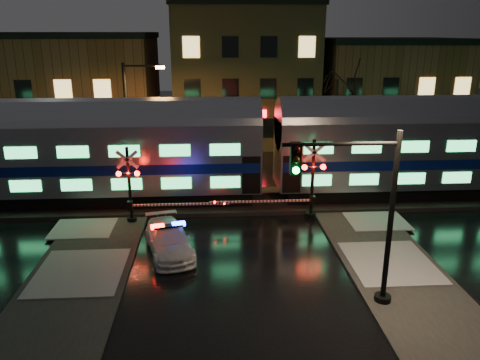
% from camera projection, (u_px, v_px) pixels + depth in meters
% --- Properties ---
extents(ground, '(120.00, 120.00, 0.00)m').
position_uv_depth(ground, '(234.00, 240.00, 22.43)').
color(ground, black).
rests_on(ground, ground).
extents(ballast, '(90.00, 4.20, 0.24)m').
position_uv_depth(ballast, '(230.00, 201.00, 27.15)').
color(ballast, black).
rests_on(ballast, ground).
extents(sidewalk_left, '(4.00, 20.00, 0.12)m').
position_uv_depth(sidewalk_left, '(58.00, 316.00, 16.30)').
color(sidewalk_left, '#2D2D2D').
rests_on(sidewalk_left, ground).
extents(sidewalk_right, '(4.00, 20.00, 0.12)m').
position_uv_depth(sidewalk_right, '(420.00, 302.00, 17.10)').
color(sidewalk_right, '#2D2D2D').
rests_on(sidewalk_right, ground).
extents(building_left, '(14.00, 10.00, 9.00)m').
position_uv_depth(building_left, '(74.00, 91.00, 41.20)').
color(building_left, brown).
rests_on(building_left, ground).
extents(building_mid, '(12.00, 11.00, 11.50)m').
position_uv_depth(building_mid, '(243.00, 76.00, 42.21)').
color(building_mid, brown).
rests_on(building_mid, ground).
extents(building_right, '(12.00, 10.00, 8.50)m').
position_uv_depth(building_right, '(384.00, 92.00, 42.98)').
color(building_right, brown).
rests_on(building_right, ground).
extents(train, '(51.00, 3.12, 5.92)m').
position_uv_depth(train, '(269.00, 146.00, 26.29)').
color(train, black).
rests_on(train, ballast).
extents(police_car, '(2.79, 4.64, 1.41)m').
position_uv_depth(police_car, '(169.00, 240.00, 20.90)').
color(police_car, white).
rests_on(police_car, ground).
extents(crossing_signal_right, '(6.08, 0.67, 4.30)m').
position_uv_depth(crossing_signal_right, '(306.00, 187.00, 24.32)').
color(crossing_signal_right, black).
rests_on(crossing_signal_right, ground).
extents(crossing_signal_left, '(5.73, 0.65, 4.06)m').
position_uv_depth(crossing_signal_left, '(137.00, 193.00, 23.81)').
color(crossing_signal_left, black).
rests_on(crossing_signal_left, ground).
extents(traffic_light, '(4.17, 0.73, 6.45)m').
position_uv_depth(traffic_light, '(363.00, 218.00, 16.03)').
color(traffic_light, black).
rests_on(traffic_light, ground).
extents(streetlight, '(2.59, 0.27, 7.74)m').
position_uv_depth(streetlight, '(131.00, 116.00, 29.27)').
color(streetlight, black).
rests_on(streetlight, ground).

